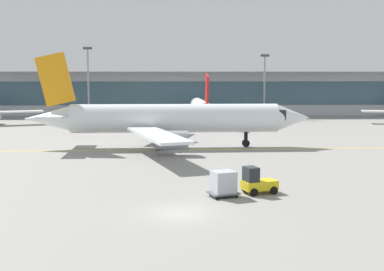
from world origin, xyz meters
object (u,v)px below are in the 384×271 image
gate_airplane_1 (201,108)px  apron_light_mast_1 (88,80)px  apron_light_mast_2 (264,83)px  cargo_dolly_lead (223,183)px  baggage_tug (257,182)px  taxiing_regional_jet (171,119)px

gate_airplane_1 → apron_light_mast_1: size_ratio=1.92×
apron_light_mast_1 → apron_light_mast_2: size_ratio=1.11×
gate_airplane_1 → apron_light_mast_1: 24.72m
apron_light_mast_1 → cargo_dolly_lead: bearing=-72.1°
baggage_tug → cargo_dolly_lead: baggage_tug is taller
gate_airplane_1 → cargo_dolly_lead: bearing=176.3°
taxiing_regional_jet → gate_airplane_1: bearing=79.5°
gate_airplane_1 → baggage_tug: gate_airplane_1 is taller
cargo_dolly_lead → apron_light_mast_1: 71.14m
gate_airplane_1 → apron_light_mast_2: bearing=-57.9°
baggage_tug → cargo_dolly_lead: (-2.65, -0.94, 0.16)m
baggage_tug → cargo_dolly_lead: size_ratio=1.16×
apron_light_mast_2 → apron_light_mast_1: bearing=-178.2°
taxiing_regional_jet → cargo_dolly_lead: taxiing_regional_jet is taller
gate_airplane_1 → cargo_dolly_lead: gate_airplane_1 is taller
taxiing_regional_jet → baggage_tug: (6.95, -24.66, -2.64)m
cargo_dolly_lead → apron_light_mast_2: apron_light_mast_2 is taller
taxiing_regional_jet → apron_light_mast_2: size_ratio=2.70×
taxiing_regional_jet → apron_light_mast_2: apron_light_mast_2 is taller
cargo_dolly_lead → apron_light_mast_1: apron_light_mast_1 is taller
taxiing_regional_jet → apron_light_mast_1: size_ratio=2.44×
gate_airplane_1 → cargo_dolly_lead: 59.00m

